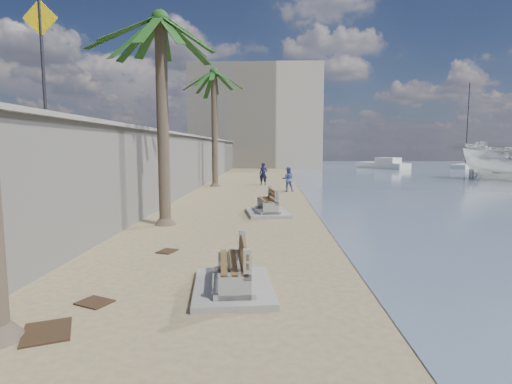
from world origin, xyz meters
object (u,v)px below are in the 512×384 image
object	(u,v)px
palm_back	(214,74)
person_b	(288,178)
bench_far	(267,204)
palm_mid	(160,21)
person_a	(263,172)
yacht_far	(383,166)
bench_near	(233,270)
sailboat_west	(465,166)

from	to	relation	value
palm_back	person_b	xyz separation A→B (m)	(5.12, -3.28, -7.08)
bench_far	palm_mid	distance (m)	8.04
person_a	yacht_far	distance (m)	28.73
bench_near	palm_mid	xyz separation A→B (m)	(-3.10, 6.64, 6.75)
bench_far	person_b	distance (m)	8.86
palm_mid	person_b	distance (m)	13.75
bench_near	palm_back	xyz separation A→B (m)	(-3.24, 21.09, 7.54)
bench_near	yacht_far	distance (m)	48.91
sailboat_west	yacht_far	bearing A→B (deg)	-176.37
yacht_far	palm_mid	bearing A→B (deg)	123.69
palm_back	person_b	world-z (taller)	palm_back
bench_far	yacht_far	bearing A→B (deg)	67.84
bench_near	yacht_far	world-z (taller)	yacht_far
yacht_far	palm_back	bearing A→B (deg)	112.10
palm_mid	yacht_far	world-z (taller)	palm_mid
yacht_far	sailboat_west	bearing A→B (deg)	-117.21
palm_back	sailboat_west	world-z (taller)	sailboat_west
bench_near	sailboat_west	xyz separation A→B (m)	(26.97, 47.00, -0.06)
person_b	sailboat_west	size ratio (longest dim) A/B	0.15
sailboat_west	person_a	bearing A→B (deg)	-137.10
bench_far	palm_mid	xyz separation A→B (m)	(-3.72, -2.41, 6.71)
palm_back	yacht_far	size ratio (longest dim) A/B	1.18
yacht_far	person_a	bearing A→B (deg)	116.36
bench_far	palm_mid	world-z (taller)	palm_mid
bench_far	palm_back	bearing A→B (deg)	107.78
person_a	yacht_far	world-z (taller)	person_a
palm_mid	person_a	bearing A→B (deg)	77.87
bench_near	sailboat_west	bearing A→B (deg)	60.15
bench_far	yacht_far	distance (m)	40.21
palm_back	person_a	xyz separation A→B (m)	(3.48, 1.06, -6.99)
bench_near	palm_mid	distance (m)	9.96
palm_mid	palm_back	xyz separation A→B (m)	(-0.14, 14.45, 0.79)
person_a	person_b	xyz separation A→B (m)	(1.64, -4.34, -0.09)
person_a	sailboat_west	size ratio (longest dim) A/B	0.17
person_a	bench_far	bearing A→B (deg)	-80.01
palm_mid	sailboat_west	size ratio (longest dim) A/B	0.72
bench_near	person_a	xyz separation A→B (m)	(0.23, 22.15, 0.55)
bench_near	person_a	bearing A→B (deg)	89.40
yacht_far	bench_near	bearing A→B (deg)	130.33
yacht_far	sailboat_west	xyz separation A→B (m)	(11.19, 0.71, -0.00)
palm_mid	yacht_far	xyz separation A→B (m)	(18.89, 39.65, -6.80)
bench_far	yacht_far	world-z (taller)	yacht_far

